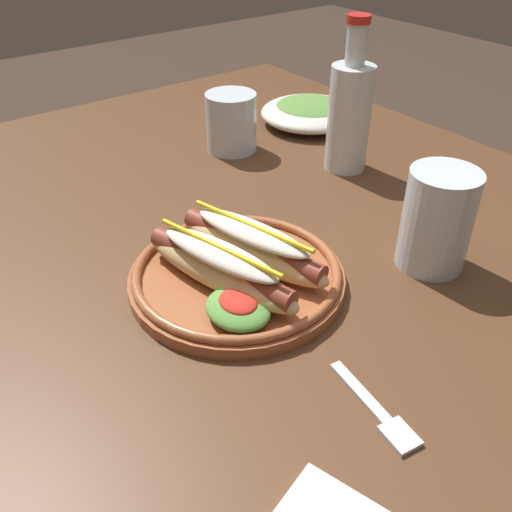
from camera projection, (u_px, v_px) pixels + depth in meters
name	position (u px, v px, depth m)	size (l,w,h in m)	color
dining_table	(263.00, 292.00, 0.82)	(1.36, 1.08, 0.74)	#51331E
hot_dog_plate	(237.00, 269.00, 0.68)	(0.27, 0.27, 0.08)	#9E5633
fork	(378.00, 412.00, 0.53)	(0.12, 0.04, 0.00)	silver
water_cup	(437.00, 220.00, 0.70)	(0.09, 0.09, 0.13)	silver
extra_cup	(231.00, 122.00, 1.00)	(0.09, 0.09, 0.10)	silver
glass_bottle	(350.00, 113.00, 0.92)	(0.07, 0.07, 0.25)	silver
side_bowl	(310.00, 112.00, 1.12)	(0.20, 0.20, 0.05)	silver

